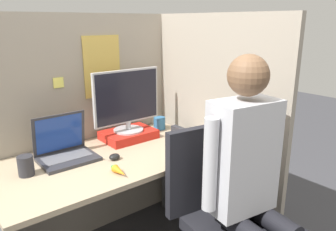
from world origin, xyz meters
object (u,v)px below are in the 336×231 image
at_px(office_chair, 223,213).
at_px(pen_cup, 26,166).
at_px(stapler, 179,130).
at_px(carrot_toy, 119,171).
at_px(coffee_mug, 159,123).
at_px(monitor, 127,100).
at_px(person, 251,173).
at_px(paper_box, 129,135).
at_px(laptop, 66,151).

bearing_deg(office_chair, pen_cup, 139.82).
xyz_separation_m(office_chair, pen_cup, (-0.82, 0.69, 0.28)).
bearing_deg(stapler, carrot_toy, -155.96).
distance_m(office_chair, coffee_mug, 0.93).
xyz_separation_m(monitor, pen_cup, (-0.74, -0.14, -0.23)).
bearing_deg(stapler, person, -106.72).
bearing_deg(coffee_mug, monitor, -174.01).
relative_size(paper_box, pen_cup, 3.22).
bearing_deg(stapler, paper_box, 157.99).
distance_m(paper_box, office_chair, 0.87).
bearing_deg(coffee_mug, office_chair, -104.48).
bearing_deg(office_chair, person, -81.53).
bearing_deg(person, monitor, 95.92).
height_order(stapler, office_chair, office_chair).
bearing_deg(monitor, paper_box, -90.00).
bearing_deg(person, pen_cup, 135.01).
height_order(monitor, coffee_mug, monitor).
relative_size(monitor, carrot_toy, 3.89).
bearing_deg(laptop, pen_cup, -163.25).
bearing_deg(laptop, monitor, 7.64).
height_order(laptop, stapler, laptop).
height_order(stapler, coffee_mug, coffee_mug).
distance_m(monitor, stapler, 0.46).
bearing_deg(carrot_toy, paper_box, 52.64).
height_order(person, pen_cup, person).
bearing_deg(stapler, monitor, 157.61).
relative_size(monitor, person, 0.36).
height_order(stapler, person, person).
distance_m(laptop, carrot_toy, 0.42).
bearing_deg(coffee_mug, pen_cup, -170.57).
bearing_deg(carrot_toy, office_chair, -41.23).
bearing_deg(coffee_mug, carrot_toy, -143.02).
bearing_deg(office_chair, laptop, 126.44).
bearing_deg(paper_box, pen_cup, -169.39).
distance_m(person, coffee_mug, 1.03).
height_order(laptop, pen_cup, laptop).
distance_m(stapler, office_chair, 0.78).
height_order(office_chair, person, person).
relative_size(monitor, pen_cup, 4.54).
bearing_deg(pen_cup, laptop, 16.75).
relative_size(paper_box, coffee_mug, 3.89).
bearing_deg(laptop, paper_box, 7.32).
relative_size(person, pen_cup, 12.61).
bearing_deg(carrot_toy, coffee_mug, 36.98).
distance_m(stapler, carrot_toy, 0.77).
xyz_separation_m(paper_box, laptop, (-0.49, -0.06, 0.02)).
relative_size(carrot_toy, person, 0.09).
distance_m(paper_box, laptop, 0.49).
relative_size(stapler, office_chair, 0.14).
relative_size(carrot_toy, pen_cup, 1.17).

